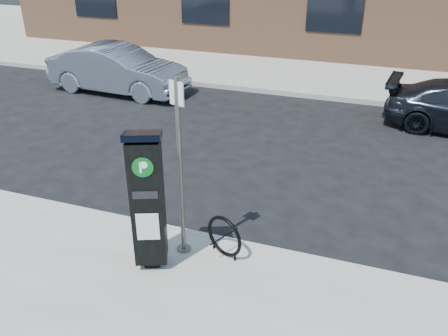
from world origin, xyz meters
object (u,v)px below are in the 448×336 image
at_px(parking_kiosk, 148,200).
at_px(car_silver, 118,69).
at_px(bike_rack, 224,236).
at_px(sign_pole, 180,172).

distance_m(parking_kiosk, car_silver, 9.15).
bearing_deg(bike_rack, sign_pole, -148.11).
xyz_separation_m(parking_kiosk, sign_pole, (0.30, 0.48, 0.26)).
distance_m(sign_pole, car_silver, 8.95).
relative_size(parking_kiosk, car_silver, 0.49).
xyz_separation_m(parking_kiosk, car_silver, (-5.11, 7.57, -0.53)).
relative_size(parking_kiosk, bike_rack, 3.20).
bearing_deg(bike_rack, parking_kiosk, -124.93).
relative_size(parking_kiosk, sign_pole, 0.79).
height_order(bike_rack, car_silver, car_silver).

